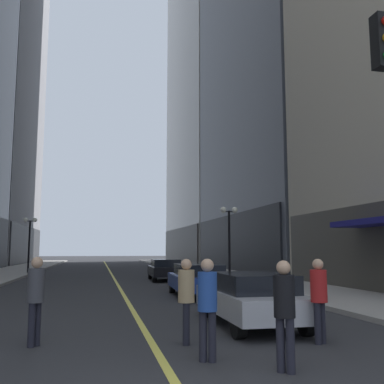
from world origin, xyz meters
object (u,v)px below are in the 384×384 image
Objects in this scene: car_black at (165,269)px; pedestrian_in_blue_hoodie at (207,301)px; car_silver at (250,297)px; pedestrian_in_black_coat at (284,306)px; pedestrian_in_red_jacket at (319,294)px; pedestrian_in_tan_trench at (186,294)px; fire_hydrant_right at (319,291)px; street_lamp_left_far at (30,232)px; pedestrian_with_orange_bag at (36,293)px; car_blue at (198,279)px; street_lamp_right_mid at (229,227)px.

car_black is 20.25m from pedestrian_in_blue_hoodie.
car_silver is 4.29m from pedestrian_in_black_coat.
pedestrian_in_red_jacket is (1.58, 1.87, -0.01)m from pedestrian_in_black_coat.
pedestrian_in_tan_trench reaches higher than fire_hydrant_right.
pedestrian_in_black_coat is 31.32m from street_lamp_left_far.
car_black is 19.19m from pedestrian_in_red_jacket.
car_black is at bearing 83.60° from pedestrian_in_blue_hoodie.
car_black is at bearing -44.06° from street_lamp_left_far.
pedestrian_with_orange_bag is (-3.10, 1.90, 0.01)m from pedestrian_in_blue_hoodie.
pedestrian_with_orange_bag is (-4.13, 2.83, 0.02)m from pedestrian_in_black_coat.
pedestrian_in_black_coat is 10.02m from fire_hydrant_right.
pedestrian_in_red_jacket reaches higher than car_blue.
car_blue is at bearing 88.07° from car_silver.
pedestrian_in_black_coat is at bearing -93.33° from car_black.
street_lamp_right_mid is 10.18m from fire_hydrant_right.
fire_hydrant_right is at bearing 62.28° from pedestrian_in_red_jacket.
pedestrian_in_tan_trench is (-2.70, 0.53, -0.00)m from pedestrian_in_red_jacket.
street_lamp_left_far reaches higher than car_silver.
car_blue is 11.44m from pedestrian_in_black_coat.
street_lamp_right_mid is 5.54× the size of fire_hydrant_right.
car_blue is 9.53m from pedestrian_in_red_jacket.
fire_hydrant_right is at bearing 51.28° from pedestrian_in_blue_hoodie.
pedestrian_in_red_jacket is 1.00× the size of pedestrian_in_tan_trench.
car_blue is 2.74× the size of pedestrian_in_black_coat.
car_black is 18.99m from pedestrian_with_orange_bag.
street_lamp_left_far is at bearing 109.28° from car_silver.
car_black is at bearing 82.84° from pedestrian_in_tan_trench.
car_black is (0.33, 16.86, -0.00)m from car_silver.
street_lamp_right_mid reaches higher than pedestrian_with_orange_bag.
pedestrian_in_black_coat is at bearing -34.38° from pedestrian_with_orange_bag.
pedestrian_in_red_jacket is 2.16× the size of fire_hydrant_right.
street_lamp_right_mid is at bearing -38.43° from car_black.
pedestrian_with_orange_bag reaches higher than pedestrian_in_black_coat.
pedestrian_in_red_jacket is 2.78m from pedestrian_in_blue_hoodie.
car_silver is at bearing -133.72° from fire_hydrant_right.
pedestrian_in_tan_trench is 0.39× the size of street_lamp_left_far.
car_silver and car_blue have the same top height.
pedestrian_in_red_jacket is 5.79m from pedestrian_with_orange_bag.
pedestrian_with_orange_bag is at bearing -148.06° from fire_hydrant_right.
street_lamp_right_mid is (4.61, 18.36, 2.24)m from pedestrian_in_black_coat.
fire_hydrant_right is (4.22, 4.41, -0.32)m from car_silver.
street_lamp_left_far is at bearing 105.19° from pedestrian_in_black_coat.
pedestrian_in_black_coat is (-0.90, -4.18, 0.30)m from car_silver.
pedestrian_in_blue_hoodie is at bearing -120.65° from car_silver.
pedestrian_in_blue_hoodie reaches higher than car_black.
pedestrian_in_tan_trench reaches higher than car_blue.
street_lamp_right_mid reaches higher than pedestrian_in_tan_trench.
pedestrian_in_black_coat is 1.39m from pedestrian_in_blue_hoodie.
pedestrian_in_black_coat is (-1.14, -11.38, 0.30)m from car_blue.
pedestrian_in_black_coat is 5.01m from pedestrian_with_orange_bag.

